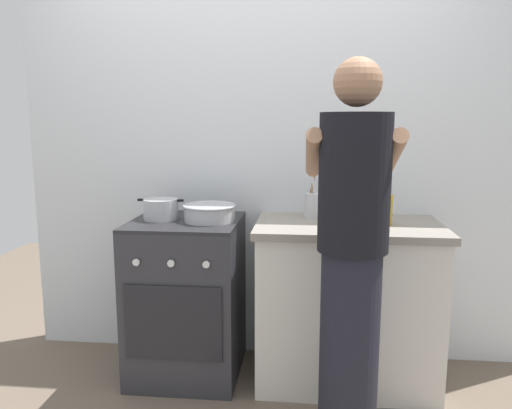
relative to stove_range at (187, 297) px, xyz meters
The scene contains 10 objects.
ground 0.59m from the stove_range, 22.87° to the right, with size 6.00×6.00×0.00m, color #6B5B4C.
back_wall 1.03m from the stove_range, 32.64° to the left, with size 3.20×0.10×2.50m.
countertop 0.90m from the stove_range, ahead, with size 1.00×0.60×0.90m.
stove_range is the anchor object (origin of this frame).
pot 0.53m from the stove_range, behind, with size 0.26×0.19×0.12m.
mixing_bowl 0.52m from the stove_range, ahead, with size 0.29×0.29×0.09m.
utensil_crock 0.90m from the stove_range, 12.42° to the left, with size 0.10×0.10×0.32m.
spice_bottle 1.07m from the stove_range, ahead, with size 0.04×0.04×0.09m.
oil_bottle 1.22m from the stove_range, ahead, with size 0.06×0.06×0.22m.
person 1.12m from the stove_range, 33.16° to the right, with size 0.41×0.50×1.70m.
Camera 1 is at (0.33, -2.51, 1.44)m, focal length 34.89 mm.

